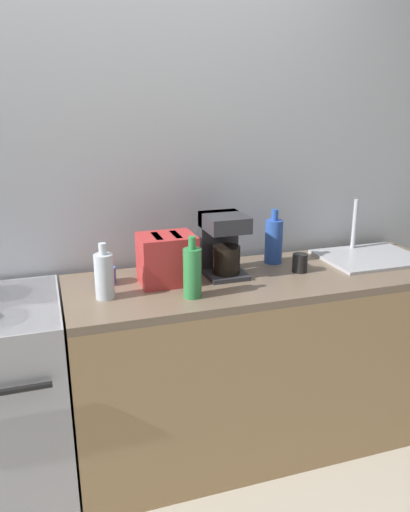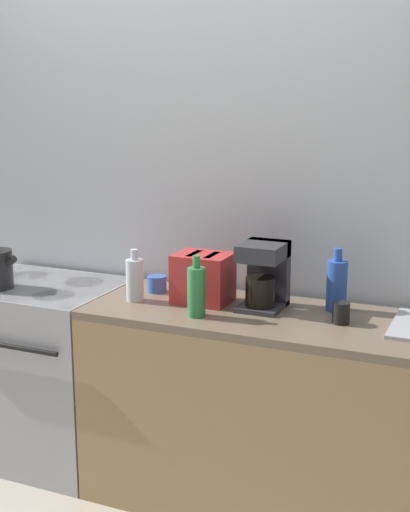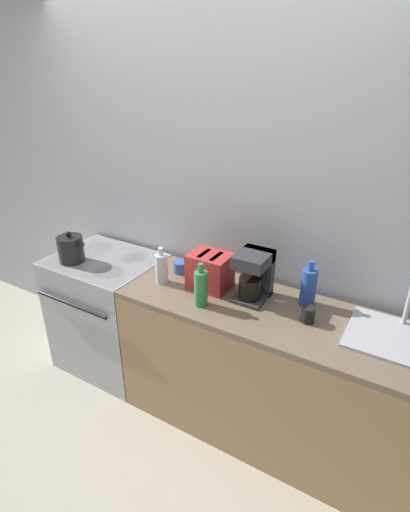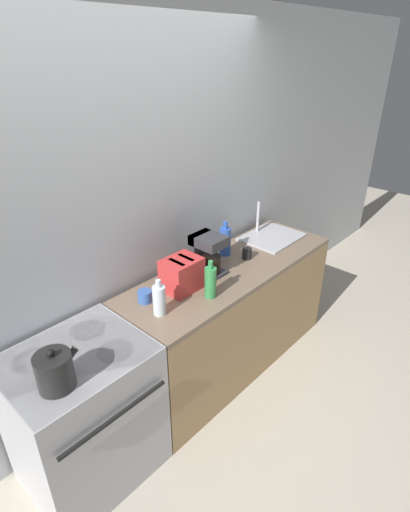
{
  "view_description": "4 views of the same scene",
  "coord_description": "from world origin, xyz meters",
  "px_view_note": "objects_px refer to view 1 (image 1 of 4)",
  "views": [
    {
      "loc": [
        -0.3,
        -1.68,
        1.67
      ],
      "look_at": [
        0.36,
        0.34,
        1.0
      ],
      "focal_mm": 35.0,
      "sensor_mm": 36.0,
      "label": 1
    },
    {
      "loc": [
        1.4,
        -2.43,
        1.8
      ],
      "look_at": [
        0.21,
        0.33,
        1.1
      ],
      "focal_mm": 50.0,
      "sensor_mm": 36.0,
      "label": 2
    },
    {
      "loc": [
        1.25,
        -1.49,
        2.11
      ],
      "look_at": [
        0.17,
        0.33,
        1.1
      ],
      "focal_mm": 28.0,
      "sensor_mm": 36.0,
      "label": 3
    },
    {
      "loc": [
        -1.36,
        -1.27,
        2.31
      ],
      "look_at": [
        0.39,
        0.33,
        1.07
      ],
      "focal_mm": 28.0,
      "sensor_mm": 36.0,
      "label": 4
    }
  ],
  "objects_px": {
    "cup_black": "(300,263)",
    "bottle_blue": "(274,241)",
    "cup_blue": "(106,276)",
    "bottle_green": "(192,272)",
    "toaster": "(167,259)",
    "bottle_clear": "(104,275)",
    "coffee_maker": "(223,242)"
  },
  "relations": [
    {
      "from": "bottle_blue",
      "to": "cup_blue",
      "type": "relative_size",
      "value": 3.01
    },
    {
      "from": "toaster",
      "to": "bottle_green",
      "type": "bearing_deg",
      "value": -74.09
    },
    {
      "from": "cup_black",
      "to": "cup_blue",
      "type": "height_order",
      "value": "cup_black"
    },
    {
      "from": "toaster",
      "to": "bottle_clear",
      "type": "relative_size",
      "value": 1.03
    },
    {
      "from": "cup_black",
      "to": "coffee_maker",
      "type": "bearing_deg",
      "value": 165.93
    },
    {
      "from": "bottle_clear",
      "to": "bottle_blue",
      "type": "height_order",
      "value": "bottle_blue"
    },
    {
      "from": "coffee_maker",
      "to": "bottle_green",
      "type": "distance_m",
      "value": 0.32
    },
    {
      "from": "toaster",
      "to": "bottle_blue",
      "type": "xyz_separation_m",
      "value": [
        0.57,
        0.11,
        0.0
      ]
    },
    {
      "from": "bottle_green",
      "to": "bottle_blue",
      "type": "distance_m",
      "value": 0.6
    },
    {
      "from": "bottle_clear",
      "to": "cup_blue",
      "type": "xyz_separation_m",
      "value": [
        0.02,
        0.17,
        -0.06
      ]
    },
    {
      "from": "coffee_maker",
      "to": "bottle_blue",
      "type": "distance_m",
      "value": 0.31
    },
    {
      "from": "cup_black",
      "to": "bottle_blue",
      "type": "bearing_deg",
      "value": 109.39
    },
    {
      "from": "toaster",
      "to": "cup_blue",
      "type": "xyz_separation_m",
      "value": [
        -0.26,
        0.06,
        -0.07
      ]
    },
    {
      "from": "bottle_clear",
      "to": "cup_black",
      "type": "distance_m",
      "value": 0.92
    },
    {
      "from": "coffee_maker",
      "to": "cup_black",
      "type": "relative_size",
      "value": 3.28
    },
    {
      "from": "toaster",
      "to": "bottle_green",
      "type": "height_order",
      "value": "bottle_green"
    },
    {
      "from": "bottle_green",
      "to": "bottle_clear",
      "type": "height_order",
      "value": "bottle_green"
    },
    {
      "from": "coffee_maker",
      "to": "bottle_clear",
      "type": "distance_m",
      "value": 0.58
    },
    {
      "from": "bottle_clear",
      "to": "cup_blue",
      "type": "bearing_deg",
      "value": 81.75
    },
    {
      "from": "bottle_green",
      "to": "cup_black",
      "type": "height_order",
      "value": "bottle_green"
    },
    {
      "from": "bottle_clear",
      "to": "cup_blue",
      "type": "height_order",
      "value": "bottle_clear"
    },
    {
      "from": "bottle_green",
      "to": "bottle_blue",
      "type": "relative_size",
      "value": 0.95
    },
    {
      "from": "toaster",
      "to": "bottle_blue",
      "type": "bearing_deg",
      "value": 11.07
    },
    {
      "from": "toaster",
      "to": "cup_black",
      "type": "distance_m",
      "value": 0.63
    },
    {
      "from": "bottle_blue",
      "to": "cup_blue",
      "type": "xyz_separation_m",
      "value": [
        -0.83,
        -0.05,
        -0.08
      ]
    },
    {
      "from": "bottle_green",
      "to": "cup_blue",
      "type": "distance_m",
      "value": 0.42
    },
    {
      "from": "toaster",
      "to": "coffee_maker",
      "type": "relative_size",
      "value": 0.84
    },
    {
      "from": "cup_black",
      "to": "bottle_clear",
      "type": "bearing_deg",
      "value": -177.15
    },
    {
      "from": "toaster",
      "to": "cup_blue",
      "type": "bearing_deg",
      "value": 166.14
    },
    {
      "from": "toaster",
      "to": "bottle_green",
      "type": "relative_size",
      "value": 0.94
    },
    {
      "from": "bottle_green",
      "to": "toaster",
      "type": "bearing_deg",
      "value": 105.91
    },
    {
      "from": "coffee_maker",
      "to": "bottle_blue",
      "type": "xyz_separation_m",
      "value": [
        0.3,
        0.08,
        -0.04
      ]
    }
  ]
}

